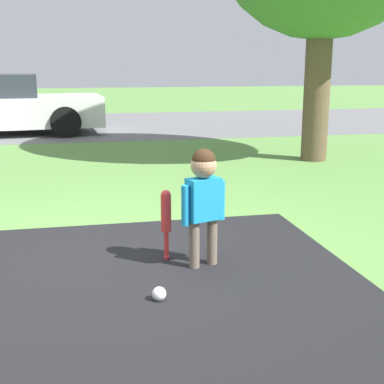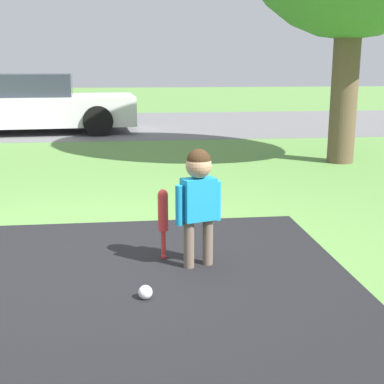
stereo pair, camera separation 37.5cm
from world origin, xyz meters
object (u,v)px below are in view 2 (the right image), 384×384
at_px(parked_car, 32,105).
at_px(child, 199,191).
at_px(baseball_bat, 163,215).
at_px(sports_ball, 145,292).

bearing_deg(parked_car, child, -77.11).
bearing_deg(child, baseball_bat, 125.65).
relative_size(baseball_bat, parked_car, 0.13).
height_order(sports_ball, parked_car, parked_car).
bearing_deg(baseball_bat, sports_ball, -103.04).
relative_size(child, parked_car, 0.20).
relative_size(sports_ball, parked_car, 0.02).
bearing_deg(baseball_bat, child, -36.22).
height_order(child, parked_car, parked_car).
height_order(child, sports_ball, child).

